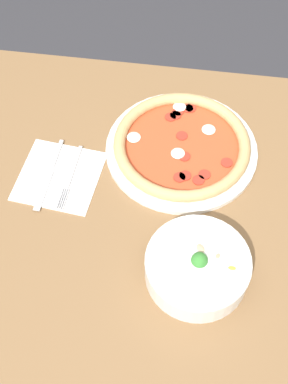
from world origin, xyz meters
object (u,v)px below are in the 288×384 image
fork (71,176)px  pizza (182,146)px  knife (51,171)px  bowl (198,267)px

fork → pizza: bearing=117.9°
pizza → knife: bearing=19.7°
fork → knife: size_ratio=0.88×
pizza → fork: 0.26m
bowl → knife: (0.34, -0.20, -0.03)m
fork → knife: 0.05m
pizza → bowl: (-0.06, 0.30, 0.02)m
bowl → fork: size_ratio=1.18×
bowl → fork: 0.35m
fork → knife: same height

